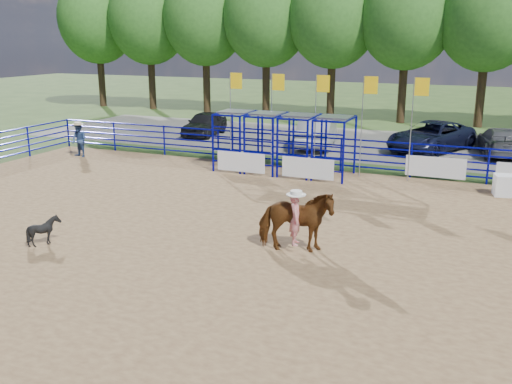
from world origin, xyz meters
TOP-DOWN VIEW (x-y plane):
  - ground at (0.00, 0.00)m, footprint 120.00×120.00m
  - arena_dirt at (0.00, 0.00)m, footprint 30.00×20.00m
  - gravel_strip at (0.00, 17.00)m, footprint 40.00×10.00m
  - horse_and_rider at (1.36, 0.01)m, footprint 2.24×1.44m
  - calf at (-5.37, -2.27)m, footprint 0.90×0.83m
  - spectator_cowboy at (-12.60, 8.00)m, footprint 0.91×0.77m
  - car_a at (-9.96, 16.07)m, footprint 2.05×4.28m
  - car_b at (-2.65, 15.09)m, footprint 2.48×5.04m
  - car_c at (3.10, 16.27)m, footprint 4.53×6.07m
  - car_d at (6.39, 16.63)m, footprint 2.77×4.98m
  - perimeter_fence at (0.00, 0.00)m, footprint 30.10×20.10m
  - chute_assembly at (-1.90, 8.84)m, footprint 19.32×2.41m
  - treeline at (0.00, 26.00)m, footprint 56.40×6.40m

SIDE VIEW (x-z plane):
  - ground at x=0.00m, z-range 0.00..0.00m
  - gravel_strip at x=0.00m, z-range 0.00..0.01m
  - arena_dirt at x=0.00m, z-range 0.00..0.02m
  - calf at x=-5.37m, z-range 0.02..0.87m
  - car_d at x=6.39m, z-range 0.01..1.38m
  - car_a at x=-9.96m, z-range 0.01..1.42m
  - perimeter_fence at x=0.00m, z-range 0.00..1.50m
  - car_c at x=3.10m, z-range 0.01..1.54m
  - car_b at x=-2.65m, z-range 0.01..1.60m
  - spectator_cowboy at x=-12.60m, z-range 0.03..1.72m
  - horse_and_rider at x=1.36m, z-range -0.26..2.19m
  - chute_assembly at x=-1.90m, z-range -0.84..3.36m
  - treeline at x=0.00m, z-range 1.91..13.15m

